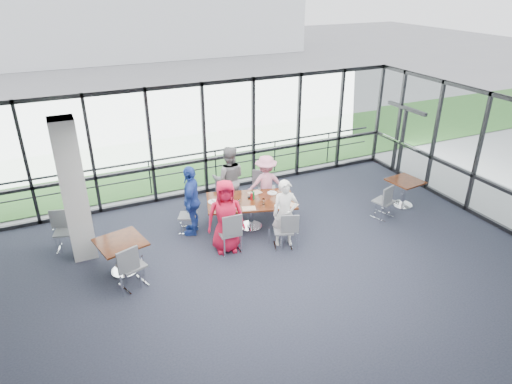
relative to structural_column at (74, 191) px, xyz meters
name	(u,v)px	position (x,y,z in m)	size (l,w,h in m)	color
floor	(288,288)	(3.60, -3.00, -1.61)	(12.00, 10.00, 0.02)	#1D212E
ceiling	(294,138)	(3.60, -3.00, 1.60)	(12.00, 10.00, 0.04)	silver
curtain_wall_back	(204,140)	(3.60, 2.00, 0.00)	(12.00, 0.10, 3.20)	white
curtain_wall_right	(512,168)	(9.60, -3.00, 0.00)	(0.10, 10.00, 3.20)	white
exit_door	(402,142)	(9.60, 0.75, -0.55)	(0.12, 1.60, 2.10)	black
structural_column	(74,191)	(0.00, 0.00, 0.00)	(0.50, 0.50, 3.20)	silver
apron	(164,141)	(3.60, 7.00, -1.62)	(80.00, 70.00, 0.02)	gray
grass_strip	(178,157)	(3.60, 5.00, -1.59)	(80.00, 5.00, 0.01)	#306228
hangar_main	(140,13)	(7.60, 29.00, 1.40)	(24.00, 10.00, 6.00)	white
guard_rail	(200,169)	(3.60, 2.60, -1.10)	(0.06, 0.06, 12.00)	#2D2D33
main_table	(251,204)	(3.94, -0.41, -0.96)	(2.40, 1.75, 0.75)	black
side_table_left	(121,246)	(0.69, -1.02, -0.96)	(1.10, 1.10, 0.75)	black
side_table_right	(405,185)	(8.20, -1.07, -0.98)	(0.90, 0.90, 0.75)	black
diner_near_left	(226,216)	(3.00, -1.13, -0.73)	(0.85, 0.55, 1.73)	red
diner_near_right	(285,213)	(4.32, -1.46, -0.79)	(0.59, 0.43, 1.62)	white
diner_far_left	(229,179)	(3.78, 0.65, -0.69)	(0.88, 0.54, 1.81)	slate
diner_far_right	(266,184)	(4.66, 0.25, -0.82)	(1.01, 0.52, 1.56)	pink
diner_end	(192,200)	(2.54, -0.05, -0.72)	(1.03, 0.56, 1.76)	#23419D
chair_main_nl	(229,232)	(3.04, -1.19, -1.11)	(0.48, 0.48, 0.98)	slate
chair_main_nr	(283,230)	(4.23, -1.57, -1.16)	(0.43, 0.43, 0.88)	slate
chair_main_fl	(228,194)	(3.80, 0.78, -1.18)	(0.41, 0.41, 0.85)	slate
chair_main_fr	(267,189)	(4.81, 0.49, -1.12)	(0.47, 0.47, 0.97)	slate
chair_main_end	(188,216)	(2.44, 0.05, -1.17)	(0.42, 0.42, 0.85)	slate
chair_spare_la	(131,266)	(0.77, -1.61, -1.11)	(0.48, 0.48, 0.98)	slate
chair_spare_lb	(65,232)	(-0.35, 0.43, -1.15)	(0.44, 0.44, 0.91)	slate
chair_spare_r	(384,201)	(7.26, -1.38, -1.14)	(0.45, 0.45, 0.93)	slate
plate_nl	(231,208)	(3.31, -0.62, -0.84)	(0.28, 0.28, 0.01)	white
plate_nr	(280,206)	(4.44, -1.00, -0.84)	(0.27, 0.27, 0.01)	white
plate_fl	(227,195)	(3.50, 0.10, -0.84)	(0.29, 0.29, 0.01)	white
plate_fr	(272,193)	(4.59, -0.28, -0.84)	(0.24, 0.24, 0.01)	white
plate_end	(213,202)	(3.07, -0.12, -0.84)	(0.27, 0.27, 0.01)	white
tumbler_a	(239,202)	(3.57, -0.53, -0.78)	(0.07, 0.07, 0.13)	white
tumbler_b	(263,202)	(4.12, -0.74, -0.78)	(0.07, 0.07, 0.14)	white
tumbler_c	(252,194)	(4.06, -0.21, -0.78)	(0.07, 0.07, 0.13)	white
tumbler_d	(223,203)	(3.20, -0.39, -0.78)	(0.07, 0.07, 0.13)	white
menu_a	(249,208)	(3.71, -0.79, -0.85)	(0.32, 0.22, 0.00)	beige
menu_b	(292,205)	(4.73, -1.05, -0.85)	(0.30, 0.21, 0.00)	beige
menu_c	(255,193)	(4.20, -0.07, -0.85)	(0.33, 0.23, 0.00)	beige
condiment_caddy	(250,197)	(3.96, -0.29, -0.83)	(0.10, 0.07, 0.04)	black
ketchup_bottle	(251,197)	(3.95, -0.41, -0.76)	(0.06, 0.06, 0.18)	#A00B14
green_bottle	(253,195)	(4.02, -0.39, -0.75)	(0.05, 0.05, 0.20)	#187532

